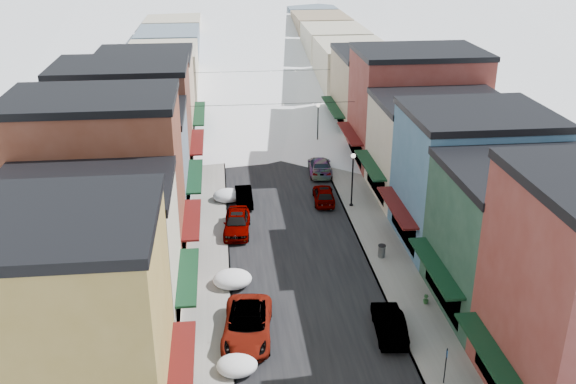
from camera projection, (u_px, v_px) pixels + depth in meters
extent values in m
cube|color=black|center=(261.00, 110.00, 84.11)|extent=(10.00, 160.00, 0.01)
cube|color=gray|center=(210.00, 111.00, 83.43)|extent=(3.20, 160.00, 0.15)
cube|color=gray|center=(310.00, 108.00, 84.73)|extent=(3.20, 160.00, 0.15)
cube|color=slate|center=(222.00, 110.00, 83.58)|extent=(0.10, 160.00, 0.15)
cube|color=slate|center=(299.00, 108.00, 84.58)|extent=(0.10, 160.00, 0.15)
cube|color=#A8873E|center=(55.00, 334.00, 29.42)|extent=(10.00, 8.50, 11.00)
cube|color=black|center=(36.00, 221.00, 27.17)|extent=(10.20, 8.70, 0.50)
cube|color=#4F0E0D|center=(181.00, 366.00, 30.88)|extent=(1.20, 7.22, 0.15)
cube|color=beige|center=(90.00, 262.00, 37.59)|extent=(10.00, 8.00, 9.00)
cube|color=black|center=(80.00, 187.00, 35.73)|extent=(10.20, 8.20, 0.50)
cube|color=black|center=(188.00, 276.00, 38.65)|extent=(1.20, 6.80, 0.15)
cube|color=brown|center=(100.00, 187.00, 44.27)|extent=(11.00, 8.00, 12.00)
cube|color=black|center=(89.00, 98.00, 41.82)|extent=(11.20, 8.20, 0.50)
cube|color=#4F0E0D|center=(192.00, 219.00, 45.97)|extent=(1.20, 6.80, 0.15)
cube|color=slate|center=(126.00, 167.00, 52.78)|extent=(10.00, 9.00, 8.50)
cube|color=black|center=(120.00, 114.00, 51.02)|extent=(10.20, 9.20, 0.50)
cube|color=black|center=(195.00, 176.00, 53.75)|extent=(1.20, 7.65, 0.15)
cube|color=brown|center=(126.00, 124.00, 60.52)|extent=(12.00, 9.00, 10.50)
cube|color=black|center=(120.00, 66.00, 58.37)|extent=(12.20, 9.20, 0.50)
cube|color=#4F0E0D|center=(197.00, 142.00, 61.98)|extent=(1.20, 7.65, 0.15)
cube|color=tan|center=(147.00, 101.00, 69.97)|extent=(10.00, 11.00, 9.50)
cube|color=black|center=(143.00, 55.00, 68.01)|extent=(10.20, 11.20, 0.50)
cube|color=black|center=(199.00, 113.00, 71.13)|extent=(1.20, 9.35, 0.15)
cube|color=black|center=(493.00, 358.00, 31.47)|extent=(1.20, 7.65, 0.15)
cube|color=#1F4130|center=(524.00, 244.00, 39.74)|extent=(10.00, 9.00, 9.00)
cube|color=black|center=(536.00, 172.00, 37.88)|extent=(10.20, 9.20, 0.50)
cube|color=black|center=(435.00, 267.00, 39.70)|extent=(1.20, 7.65, 0.15)
cube|color=#3C6687|center=(472.00, 182.00, 47.78)|extent=(10.00, 9.00, 10.00)
cube|color=black|center=(480.00, 114.00, 45.72)|extent=(10.20, 9.20, 0.50)
cube|color=#4F0E0D|center=(397.00, 207.00, 47.93)|extent=(1.20, 7.65, 0.15)
cube|color=beige|center=(438.00, 151.00, 56.35)|extent=(11.00, 9.00, 8.50)
cube|color=black|center=(443.00, 101.00, 54.59)|extent=(11.20, 9.20, 0.50)
cube|color=black|center=(370.00, 165.00, 56.16)|extent=(1.20, 7.65, 0.15)
cube|color=maroon|center=(415.00, 109.00, 64.15)|extent=(12.00, 9.00, 11.00)
cube|color=black|center=(420.00, 52.00, 61.89)|extent=(12.20, 9.20, 0.50)
cube|color=#4F0E0D|center=(350.00, 133.00, 64.40)|extent=(1.20, 7.65, 0.15)
cube|color=#9B8565|center=(381.00, 94.00, 73.59)|extent=(10.00, 11.00, 9.00)
cube|color=black|center=(384.00, 53.00, 71.72)|extent=(10.20, 11.20, 0.50)
cube|color=black|center=(333.00, 107.00, 73.54)|extent=(1.20, 9.35, 0.15)
cube|color=gray|center=(163.00, 79.00, 83.14)|extent=(9.00, 13.00, 8.00)
cube|color=gray|center=(352.00, 74.00, 85.60)|extent=(9.00, 13.00, 8.00)
cube|color=gray|center=(170.00, 57.00, 95.94)|extent=(9.00, 13.00, 8.00)
cube|color=gray|center=(334.00, 54.00, 98.41)|extent=(9.00, 13.00, 8.00)
cube|color=gray|center=(175.00, 41.00, 108.75)|extent=(9.00, 13.00, 8.00)
cube|color=gray|center=(320.00, 38.00, 111.22)|extent=(9.00, 13.00, 8.00)
cube|color=gray|center=(179.00, 28.00, 121.55)|extent=(9.00, 13.00, 8.00)
cube|color=gray|center=(309.00, 26.00, 124.02)|extent=(9.00, 13.00, 8.00)
cylinder|color=black|center=(273.00, 104.00, 63.38)|extent=(16.40, 0.04, 0.04)
cylinder|color=black|center=(263.00, 71.00, 77.10)|extent=(16.40, 0.04, 0.04)
imported|color=white|center=(247.00, 325.00, 38.01)|extent=(3.45, 6.38, 1.70)
imported|color=#AFB3B8|center=(237.00, 222.00, 50.86)|extent=(2.45, 5.21, 1.72)
imported|color=black|center=(244.00, 197.00, 56.09)|extent=(1.50, 4.07, 1.33)
imported|color=gray|center=(229.00, 126.00, 74.84)|extent=(2.20, 5.40, 1.57)
imported|color=black|center=(389.00, 323.00, 38.35)|extent=(1.99, 4.74, 1.52)
imported|color=gray|center=(324.00, 194.00, 56.32)|extent=(2.09, 4.54, 1.51)
imported|color=black|center=(320.00, 166.00, 62.73)|extent=(2.60, 5.52, 1.56)
imported|color=gray|center=(244.00, 108.00, 82.24)|extent=(2.27, 4.45, 1.45)
imported|color=silver|center=(275.00, 102.00, 84.70)|extent=(3.31, 6.19, 1.65)
cylinder|color=black|center=(445.00, 366.00, 33.91)|extent=(0.06, 0.06, 2.21)
cube|color=#1D54A1|center=(447.00, 353.00, 33.59)|extent=(0.07, 0.30, 0.40)
cylinder|color=#545759|center=(382.00, 251.00, 46.98)|extent=(0.53, 0.53, 0.91)
cylinder|color=black|center=(382.00, 246.00, 46.79)|extent=(0.57, 0.57, 0.06)
cylinder|color=black|center=(351.00, 205.00, 55.60)|extent=(0.33, 0.33, 0.11)
cylinder|color=black|center=(352.00, 182.00, 54.76)|extent=(0.13, 0.13, 4.41)
sphere|color=white|center=(353.00, 156.00, 53.83)|extent=(0.40, 0.40, 0.40)
cylinder|color=black|center=(317.00, 145.00, 70.36)|extent=(0.33, 0.33, 0.11)
cylinder|color=black|center=(318.00, 126.00, 69.52)|extent=(0.13, 0.13, 4.37)
sphere|color=white|center=(318.00, 105.00, 68.60)|extent=(0.39, 0.39, 0.39)
imported|color=#2C6030|center=(426.00, 299.00, 41.31)|extent=(0.46, 0.46, 0.63)
ellipsoid|color=white|center=(237.00, 365.00, 35.16)|extent=(2.28, 1.93, 0.96)
ellipsoid|color=white|center=(240.00, 355.00, 36.37)|extent=(0.97, 0.88, 0.49)
ellipsoid|color=white|center=(232.00, 279.00, 43.43)|extent=(2.66, 2.25, 1.12)
ellipsoid|color=white|center=(235.00, 274.00, 44.65)|extent=(1.14, 1.02, 0.57)
ellipsoid|color=white|center=(228.00, 195.00, 56.61)|extent=(2.61, 2.21, 1.11)
ellipsoid|color=white|center=(230.00, 193.00, 57.84)|extent=(1.12, 1.01, 0.56)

